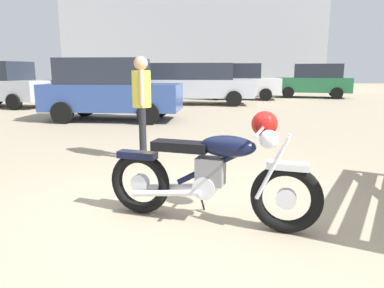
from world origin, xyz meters
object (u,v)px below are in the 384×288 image
dark_sedan_left (1,84)px  silver_sedan_mid (240,81)px  bystander (142,97)px  red_hatchback_near (110,89)px  blue_hatchback_right (99,84)px  white_estate_far (195,82)px  pale_sedan_back (314,80)px  vintage_motorcycle (215,173)px

dark_sedan_left → silver_sedan_mid: size_ratio=1.03×
bystander → dark_sedan_left: bearing=119.7°
red_hatchback_near → blue_hatchback_right: size_ratio=0.96×
bystander → blue_hatchback_right: 9.17m
silver_sedan_mid → blue_hatchback_right: bearing=-137.9°
red_hatchback_near → white_estate_far: red_hatchback_near is taller
dark_sedan_left → pale_sedan_back: (13.36, 6.85, 0.00)m
vintage_motorcycle → red_hatchback_near: size_ratio=0.52×
bystander → red_hatchback_near: red_hatchback_near is taller
vintage_motorcycle → blue_hatchback_right: 11.87m
bystander → white_estate_far: bearing=76.0°
vintage_motorcycle → dark_sedan_left: size_ratio=0.50×
vintage_motorcycle → silver_sedan_mid: bearing=100.0°
bystander → white_estate_far: white_estate_far is taller
red_hatchback_near → white_estate_far: size_ratio=0.82×
dark_sedan_left → silver_sedan_mid: (9.41, 5.21, 0.00)m
white_estate_far → vintage_motorcycle: bearing=-86.4°
vintage_motorcycle → red_hatchback_near: (-3.52, 6.82, 0.43)m
blue_hatchback_right → silver_sedan_mid: 7.27m
blue_hatchback_right → silver_sedan_mid: (5.60, 4.63, 0.00)m
dark_sedan_left → bystander: bearing=-35.6°
dark_sedan_left → silver_sedan_mid: 10.76m
pale_sedan_back → red_hatchback_near: bearing=62.0°
red_hatchback_near → pale_sedan_back: bearing=50.1°
blue_hatchback_right → silver_sedan_mid: same height
white_estate_far → pale_sedan_back: pale_sedan_back is taller
vintage_motorcycle → pale_sedan_back: pale_sedan_back is taller
vintage_motorcycle → bystander: bystander is taller
white_estate_far → silver_sedan_mid: bearing=54.2°
red_hatchback_near → pale_sedan_back: (7.69, 10.01, 0.00)m
bystander → red_hatchback_near: size_ratio=0.42×
pale_sedan_back → vintage_motorcycle: bearing=85.6°
bystander → blue_hatchback_right: (-4.04, 8.24, -0.10)m
blue_hatchback_right → pale_sedan_back: same height
red_hatchback_near → vintage_motorcycle: bearing=-65.1°
red_hatchback_near → silver_sedan_mid: 9.18m
bystander → blue_hatchback_right: blue_hatchback_right is taller
bystander → silver_sedan_mid: size_ratio=0.42×
dark_sedan_left → white_estate_far: bearing=24.4°
red_hatchback_near → blue_hatchback_right: (-1.86, 3.75, 0.00)m
bystander → dark_sedan_left: 10.96m
vintage_motorcycle → dark_sedan_left: bearing=143.5°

